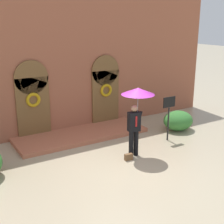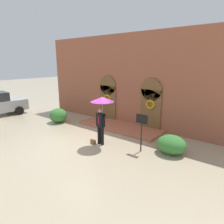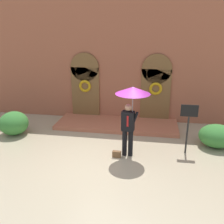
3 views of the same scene
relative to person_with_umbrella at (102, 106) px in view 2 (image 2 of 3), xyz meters
The scene contains 7 objects.
ground_plane 2.14m from the person_with_umbrella, 148.89° to the right, with size 80.00×80.00×0.00m, color tan.
building_facade 3.82m from the person_with_umbrella, 102.83° to the left, with size 14.00×2.30×5.60m.
person_with_umbrella is the anchor object (origin of this frame).
handbag 1.86m from the person_with_umbrella, 155.13° to the right, with size 0.28×0.12×0.22m, color brown.
sign_post 2.06m from the person_with_umbrella, 15.26° to the left, with size 0.56×0.06×1.72m.
shrub_left 5.08m from the person_with_umbrella, 167.94° to the left, with size 1.13×1.16×0.94m, color #387A33.
shrub_right 3.55m from the person_with_umbrella, 21.44° to the left, with size 1.28×1.12×0.82m, color #387A33.
Camera 2 is at (6.82, -6.33, 3.92)m, focal length 32.00 mm.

